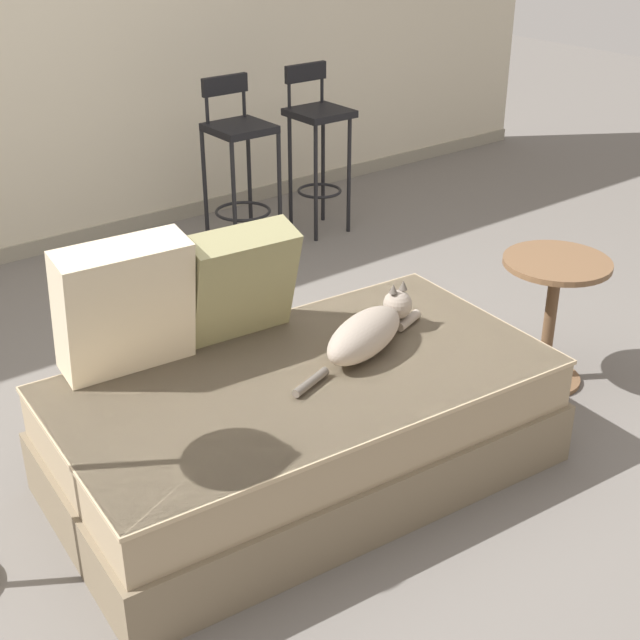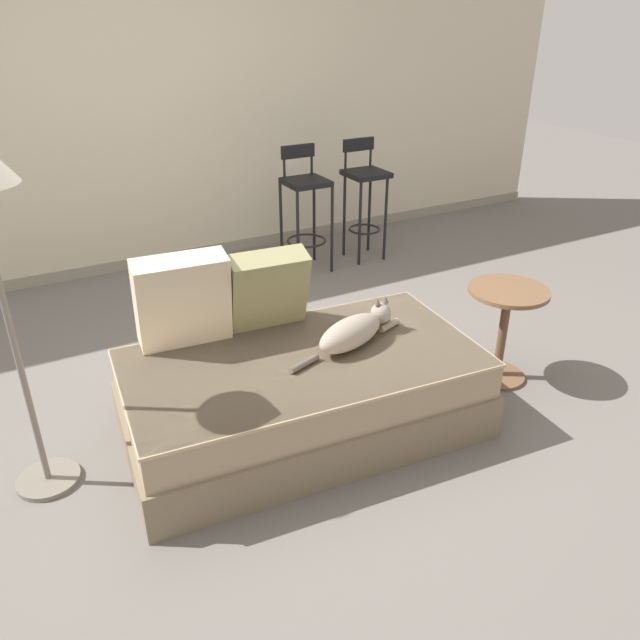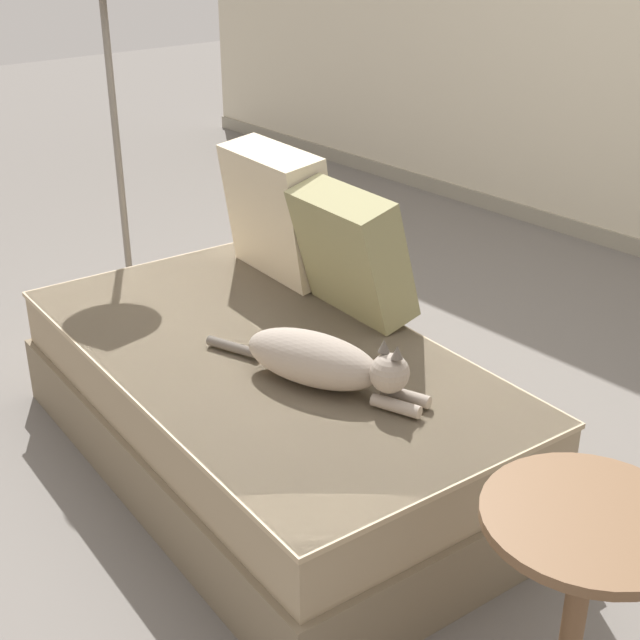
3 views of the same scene
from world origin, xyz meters
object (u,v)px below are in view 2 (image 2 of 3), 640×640
(throw_pillow_corner, at_px, (182,300))
(bar_stool_near_window, at_px, (305,200))
(cat, at_px, (355,331))
(side_table, at_px, (504,321))
(bar_stool_by_doorway, at_px, (365,189))
(couch, at_px, (303,393))
(throw_pillow_middle, at_px, (267,289))

(throw_pillow_corner, distance_m, bar_stool_near_window, 2.11)
(cat, relative_size, side_table, 1.30)
(bar_stool_by_doorway, xyz_separation_m, side_table, (-0.34, -2.03, -0.23))
(couch, height_order, bar_stool_near_window, bar_stool_near_window)
(couch, relative_size, throw_pillow_middle, 4.21)
(throw_pillow_middle, distance_m, bar_stool_near_window, 1.86)
(throw_pillow_middle, relative_size, side_table, 0.77)
(cat, height_order, bar_stool_near_window, bar_stool_near_window)
(throw_pillow_corner, relative_size, side_table, 0.83)
(throw_pillow_middle, distance_m, cat, 0.51)
(throw_pillow_corner, height_order, cat, throw_pillow_corner)
(throw_pillow_corner, relative_size, cat, 0.64)
(couch, distance_m, cat, 0.40)
(couch, relative_size, cat, 2.49)
(throw_pillow_middle, bearing_deg, couch, -87.95)
(couch, height_order, throw_pillow_corner, throw_pillow_corner)
(throw_pillow_corner, relative_size, throw_pillow_middle, 1.09)
(throw_pillow_corner, xyz_separation_m, bar_stool_near_window, (1.46, 1.52, -0.09))
(bar_stool_near_window, xyz_separation_m, bar_stool_by_doorway, (0.55, 0.00, 0.02))
(couch, xyz_separation_m, bar_stool_near_window, (1.01, 1.93, 0.36))
(cat, bearing_deg, throw_pillow_middle, 128.08)
(throw_pillow_corner, relative_size, bar_stool_near_window, 0.48)
(bar_stool_by_doorway, bearing_deg, throw_pillow_middle, -135.36)
(side_table, bearing_deg, couch, 175.35)
(cat, xyz_separation_m, bar_stool_by_doorway, (1.27, 1.94, 0.10))
(throw_pillow_middle, relative_size, bar_stool_by_doorway, 0.44)
(throw_pillow_middle, relative_size, bar_stool_near_window, 0.44)
(throw_pillow_corner, height_order, bar_stool_near_window, bar_stool_near_window)
(bar_stool_near_window, distance_m, side_table, 2.05)
(side_table, bearing_deg, throw_pillow_middle, 159.01)
(couch, xyz_separation_m, cat, (0.29, -0.01, 0.28))
(throw_pillow_middle, distance_m, side_table, 1.35)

